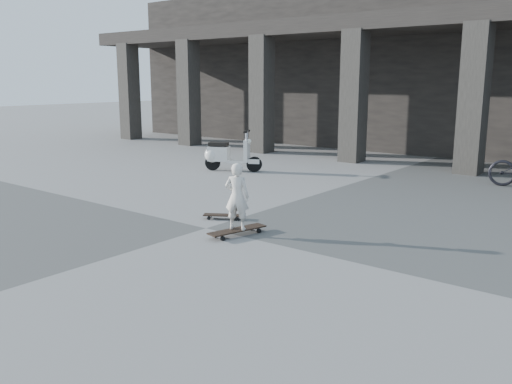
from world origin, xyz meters
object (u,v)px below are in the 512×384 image
Objects in this scene: longboard at (237,230)px; scooter at (223,155)px; skateboard_spare at (223,216)px; child at (237,196)px.

longboard is 0.70× the size of scooter.
skateboard_spare is at bearing 67.66° from longboard.
child is 6.50m from scooter.
skateboard_spare is at bearing -73.14° from scooter.
scooter is at bearing 99.43° from skateboard_spare.
skateboard_spare is 5.43m from scooter.
child is (0.88, -0.65, 0.59)m from skateboard_spare.
longboard is 1.10m from skateboard_spare.
longboard is 6.50m from scooter.
scooter is (-3.60, 4.05, 0.39)m from skateboard_spare.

